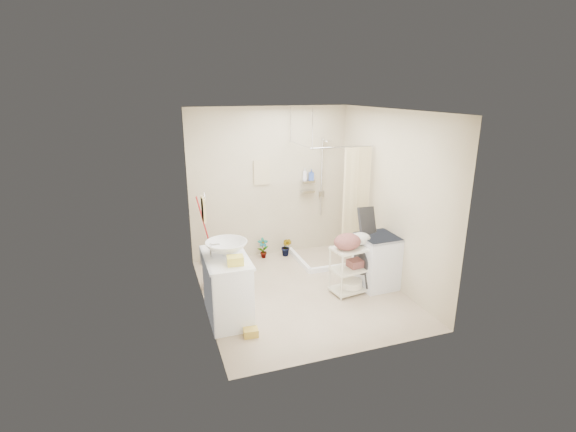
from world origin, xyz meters
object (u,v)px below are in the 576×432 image
laundry_rack (352,265)px  toilet (224,266)px  washing_machine (377,261)px  vanity (227,287)px

laundry_rack → toilet: bearing=147.8°
washing_machine → toilet: bearing=159.5°
vanity → washing_machine: (2.30, 0.18, -0.02)m
washing_machine → laundry_rack: (-0.44, -0.06, 0.02)m
vanity → toilet: bearing=82.6°
vanity → washing_machine: bearing=4.8°
toilet → laundry_rack: bearing=-119.1°
vanity → laundry_rack: vanity is taller
toilet → washing_machine: (2.18, -0.71, 0.07)m
vanity → laundry_rack: 1.86m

